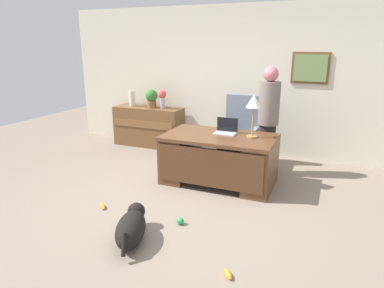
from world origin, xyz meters
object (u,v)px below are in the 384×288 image
(laptop, at_px, (226,130))
(dog_toy_ball, at_px, (180,221))
(armchair, at_px, (241,135))
(potted_plant, at_px, (152,98))
(desk_lamp, at_px, (254,104))
(dog_toy_bone, at_px, (228,274))
(desk, at_px, (219,158))
(dog_toy_plush, at_px, (103,206))
(person_standing, at_px, (268,120))
(credenza, at_px, (149,126))
(dog_lying, at_px, (131,227))
(vase_with_flowers, at_px, (162,97))
(vase_empty, at_px, (132,98))

(laptop, height_order, dog_toy_ball, laptop)
(armchair, relative_size, potted_plant, 3.30)
(desk_lamp, bearing_deg, dog_toy_bone, -81.30)
(desk, xyz_separation_m, armchair, (0.07, 0.94, 0.12))
(armchair, bearing_deg, potted_plant, 168.01)
(dog_toy_bone, relative_size, dog_toy_plush, 0.86)
(dog_toy_plush, bearing_deg, person_standing, 50.87)
(armchair, relative_size, dog_toy_bone, 8.15)
(armchair, distance_m, laptop, 0.80)
(credenza, relative_size, laptop, 4.38)
(dog_lying, height_order, dog_toy_plush, dog_lying)
(vase_with_flowers, xyz_separation_m, vase_empty, (-0.69, -0.00, -0.07))
(laptop, bearing_deg, potted_plant, 148.70)
(armchair, bearing_deg, dog_toy_bone, -76.49)
(dog_toy_ball, height_order, dog_toy_bone, dog_toy_ball)
(desk, height_order, dog_toy_ball, desk)
(dog_lying, bearing_deg, desk_lamp, 67.91)
(dog_toy_bone, height_order, dog_toy_plush, same)
(vase_empty, bearing_deg, laptop, -26.20)
(armchair, distance_m, dog_toy_plush, 2.62)
(desk_lamp, relative_size, dog_toy_ball, 7.33)
(credenza, height_order, dog_lying, credenza)
(dog_lying, distance_m, dog_toy_bone, 1.15)
(vase_with_flowers, distance_m, dog_toy_ball, 3.31)
(desk, relative_size, credenza, 1.15)
(credenza, bearing_deg, dog_toy_plush, -72.18)
(desk, distance_m, dog_toy_bone, 2.21)
(vase_with_flowers, relative_size, dog_toy_plush, 2.16)
(credenza, height_order, dog_toy_bone, credenza)
(vase_with_flowers, bearing_deg, dog_toy_bone, -54.39)
(dog_lying, relative_size, laptop, 2.42)
(armchair, distance_m, desk_lamp, 1.15)
(desk, distance_m, vase_with_flowers, 2.21)
(vase_with_flowers, distance_m, dog_toy_bone, 4.28)
(armchair, bearing_deg, person_standing, -28.02)
(potted_plant, height_order, dog_toy_ball, potted_plant)
(vase_with_flowers, relative_size, dog_toy_bone, 2.51)
(person_standing, bearing_deg, desk, -130.32)
(dog_toy_bone, bearing_deg, person_standing, 94.60)
(armchair, height_order, vase_with_flowers, armchair)
(desk_lamp, bearing_deg, credenza, 152.83)
(armchair, height_order, laptop, armchair)
(credenza, xyz_separation_m, potted_plant, (0.09, 0.00, 0.59))
(potted_plant, height_order, dog_toy_bone, potted_plant)
(person_standing, xyz_separation_m, potted_plant, (-2.44, 0.68, 0.11))
(armchair, xyz_separation_m, desk_lamp, (0.39, -0.83, 0.69))
(laptop, distance_m, dog_toy_plush, 2.06)
(dog_toy_ball, bearing_deg, person_standing, 74.33)
(desk, relative_size, dog_toy_plush, 9.51)
(credenza, bearing_deg, potted_plant, 0.88)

